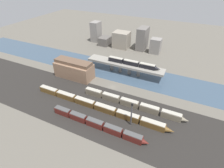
{
  "coord_description": "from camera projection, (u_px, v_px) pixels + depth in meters",
  "views": [
    {
      "loc": [
        42.16,
        -89.3,
        69.09
      ],
      "look_at": [
        0.0,
        -1.34,
        3.27
      ],
      "focal_mm": 28.0,
      "sensor_mm": 36.0,
      "label": 1
    }
  ],
  "objects": [
    {
      "name": "city_block_left",
      "position": [
        105.0,
        41.0,
        183.27
      ],
      "size": [
        10.21,
        12.9,
        8.3
      ],
      "primitive_type": "cube",
      "color": "#605B56",
      "rests_on": "ground"
    },
    {
      "name": "river_water",
      "position": [
        125.0,
        73.0,
        136.44
      ],
      "size": [
        320.0,
        29.47,
        0.01
      ],
      "primitive_type": "cube",
      "color": "#3D5166",
      "rests_on": "ground"
    },
    {
      "name": "train_yard_mid",
      "position": [
        97.0,
        106.0,
        101.08
      ],
      "size": [
        86.08,
        3.11,
        3.96
      ],
      "color": "brown",
      "rests_on": "ground"
    },
    {
      "name": "warehouse_building",
      "position": [
        74.0,
        69.0,
        128.28
      ],
      "size": [
        28.54,
        11.75,
        13.39
      ],
      "color": "#937056",
      "rests_on": "ground"
    },
    {
      "name": "signal_tower",
      "position": [
        131.0,
        114.0,
        87.84
      ],
      "size": [
        1.0,
        0.73,
        14.33
      ],
      "color": "#4C4C51",
      "rests_on": "ground"
    },
    {
      "name": "city_block_far_left",
      "position": [
        96.0,
        32.0,
        189.04
      ],
      "size": [
        8.32,
        11.27,
        20.89
      ],
      "primitive_type": "cube",
      "color": "gray",
      "rests_on": "ground"
    },
    {
      "name": "train_on_bridge",
      "position": [
        133.0,
        63.0,
        128.66
      ],
      "size": [
        40.04,
        3.13,
        3.44
      ],
      "color": "black",
      "rests_on": "bridge"
    },
    {
      "name": "city_block_center",
      "position": [
        121.0,
        40.0,
        175.4
      ],
      "size": [
        15.61,
        12.78,
        15.76
      ],
      "primitive_type": "cube",
      "color": "gray",
      "rests_on": "ground"
    },
    {
      "name": "train_yard_far",
      "position": [
        131.0,
        103.0,
        102.83
      ],
      "size": [
        63.41,
        2.92,
        4.17
      ],
      "color": "gray",
      "rests_on": "ground"
    },
    {
      "name": "railbed_yard",
      "position": [
        95.0,
        108.0,
        102.56
      ],
      "size": [
        280.0,
        42.0,
        0.01
      ],
      "primitive_type": "cube",
      "color": "#282623",
      "rests_on": "ground"
    },
    {
      "name": "city_block_far_right",
      "position": [
        156.0,
        46.0,
        164.16
      ],
      "size": [
        9.39,
        8.92,
        14.0
      ],
      "primitive_type": "cube",
      "color": "gray",
      "rests_on": "ground"
    },
    {
      "name": "bridge",
      "position": [
        125.0,
        65.0,
        132.64
      ],
      "size": [
        60.12,
        9.55,
        8.17
      ],
      "color": "gray",
      "rests_on": "ground"
    },
    {
      "name": "city_block_right",
      "position": [
        142.0,
        39.0,
        170.26
      ],
      "size": [
        8.48,
        15.69,
        21.31
      ],
      "primitive_type": "cube",
      "color": "slate",
      "rests_on": "ground"
    },
    {
      "name": "ground_plane",
      "position": [
        113.0,
        87.0,
        120.5
      ],
      "size": [
        400.0,
        400.0,
        0.0
      ],
      "primitive_type": "plane",
      "color": "#666056"
    },
    {
      "name": "train_yard_near",
      "position": [
        97.0,
        124.0,
        89.52
      ],
      "size": [
        54.17,
        3.0,
        4.08
      ],
      "color": "#5B1E19",
      "rests_on": "ground"
    }
  ]
}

